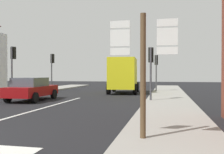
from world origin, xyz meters
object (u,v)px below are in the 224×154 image
delivery_truck (124,74)px  traffic_light_far_left (52,64)px  traffic_light_near_right (151,62)px  traffic_light_near_left (13,60)px  traffic_light_far_right (156,65)px  route_sign_post (143,66)px  sedan_far (32,89)px

delivery_truck → traffic_light_far_left: 7.63m
delivery_truck → traffic_light_near_right: bearing=-67.4°
traffic_light_near_left → traffic_light_far_right: bearing=35.0°
delivery_truck → traffic_light_near_right: (2.77, -6.67, 0.79)m
route_sign_post → traffic_light_far_left: bearing=121.1°
delivery_truck → traffic_light_near_left: bearing=-144.7°
traffic_light_near_right → delivery_truck: bearing=112.6°
sedan_far → traffic_light_near_left: 3.97m
traffic_light_far_left → traffic_light_near_left: traffic_light_near_left is taller
route_sign_post → traffic_light_far_left: (-10.53, 17.44, 0.81)m
traffic_light_near_right → traffic_light_far_right: size_ratio=0.96×
delivery_truck → route_sign_post: size_ratio=1.60×
delivery_truck → traffic_light_far_left: size_ratio=1.39×
delivery_truck → traffic_light_near_left: (-7.41, -5.25, 1.09)m
traffic_light_far_left → delivery_truck: bearing=-11.0°
traffic_light_near_right → traffic_light_near_left: (-10.18, 1.41, 0.30)m
traffic_light_far_right → traffic_light_far_left: bearing=-177.6°
route_sign_post → delivery_truck: bearing=101.0°
route_sign_post → traffic_light_near_left: size_ratio=0.86×
traffic_light_near_right → traffic_light_near_left: 10.28m
traffic_light_far_left → traffic_light_far_right: bearing=2.4°
traffic_light_far_left → sedan_far: bearing=-72.9°
delivery_truck → route_sign_post: bearing=-79.0°
sedan_far → delivery_truck: 8.79m
traffic_light_far_left → traffic_light_far_right: size_ratio=1.07×
delivery_truck → traffic_light_far_right: (2.77, 1.87, 0.90)m
sedan_far → traffic_light_far_right: traffic_light_far_right is taller
traffic_light_far_left → traffic_light_near_left: bearing=-90.0°
traffic_light_near_right → traffic_light_far_left: (-10.18, 8.11, 0.28)m
traffic_light_far_left → traffic_light_near_right: bearing=-38.5°
delivery_truck → sedan_far: bearing=-122.6°
traffic_light_far_right → sedan_far: bearing=-129.0°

